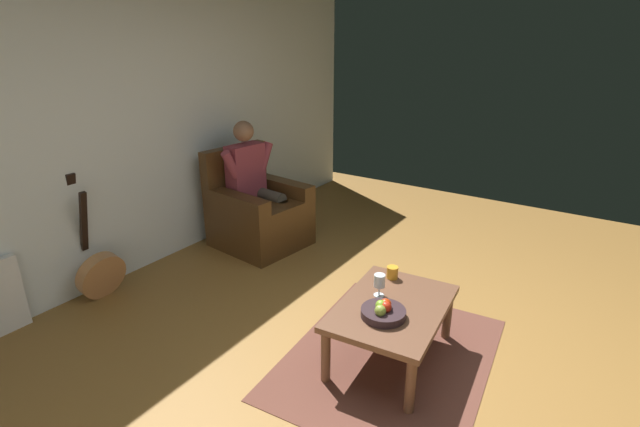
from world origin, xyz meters
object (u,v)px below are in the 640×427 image
(coffee_table, at_px, (392,313))
(fruit_bowl, at_px, (383,311))
(guitar, at_px, (100,271))
(candle_jar, at_px, (392,272))
(armchair, at_px, (257,213))
(person_seated, at_px, (253,181))
(wine_glass_near, at_px, (379,282))

(coffee_table, relative_size, fruit_bowl, 3.45)
(guitar, distance_m, candle_jar, 2.34)
(armchair, distance_m, fruit_bowl, 2.23)
(armchair, distance_m, person_seated, 0.34)
(coffee_table, height_order, wine_glass_near, wine_glass_near)
(person_seated, relative_size, candle_jar, 14.31)
(armchair, bearing_deg, person_seated, -90.00)
(armchair, relative_size, wine_glass_near, 6.28)
(fruit_bowl, height_order, candle_jar, fruit_bowl)
(person_seated, xyz_separation_m, fruit_bowl, (1.09, 1.98, -0.23))
(fruit_bowl, relative_size, candle_jar, 3.17)
(armchair, bearing_deg, candle_jar, 77.82)
(armchair, bearing_deg, wine_glass_near, 70.83)
(coffee_table, bearing_deg, candle_jar, -154.30)
(armchair, xyz_separation_m, candle_jar, (0.61, 1.78, 0.12))
(armchair, height_order, wine_glass_near, armchair)
(coffee_table, bearing_deg, person_seated, -115.54)
(candle_jar, bearing_deg, armchair, -108.98)
(fruit_bowl, bearing_deg, armchair, -119.29)
(person_seated, distance_m, candle_jar, 1.93)
(guitar, distance_m, wine_glass_near, 2.29)
(coffee_table, xyz_separation_m, candle_jar, (-0.32, -0.16, 0.10))
(fruit_bowl, bearing_deg, coffee_table, -177.19)
(armchair, xyz_separation_m, guitar, (1.51, -0.37, -0.10))
(guitar, height_order, candle_jar, guitar)
(fruit_bowl, bearing_deg, guitar, -79.65)
(guitar, distance_m, fruit_bowl, 2.36)
(coffee_table, bearing_deg, wine_glass_near, -113.56)
(armchair, xyz_separation_m, person_seated, (-0.00, -0.03, 0.34))
(fruit_bowl, xyz_separation_m, candle_jar, (-0.48, -0.16, 0.01))
(coffee_table, relative_size, wine_glass_near, 6.15)
(coffee_table, distance_m, fruit_bowl, 0.18)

